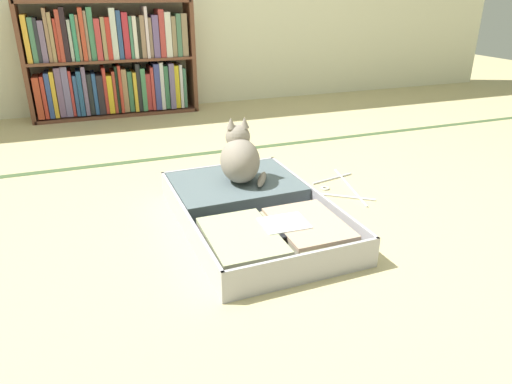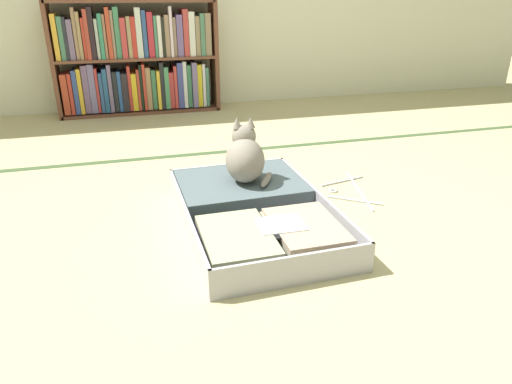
# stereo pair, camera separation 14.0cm
# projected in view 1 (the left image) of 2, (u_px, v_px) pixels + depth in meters

# --- Properties ---
(ground_plane) EXTENTS (10.00, 10.00, 0.00)m
(ground_plane) POSITION_uv_depth(u_px,v_px,m) (282.00, 238.00, 1.80)
(ground_plane) COLOR tan
(tatami_border) EXTENTS (4.80, 0.05, 0.00)m
(tatami_border) POSITION_uv_depth(u_px,v_px,m) (208.00, 153.00, 2.75)
(tatami_border) COLOR #3C532F
(tatami_border) RESTS_ON ground_plane
(bookshelf) EXTENTS (1.22, 0.25, 0.83)m
(bookshelf) POSITION_uv_depth(u_px,v_px,m) (112.00, 62.00, 3.45)
(bookshelf) COLOR brown
(bookshelf) RESTS_ON ground_plane
(open_suitcase) EXTENTS (0.59, 0.91, 0.11)m
(open_suitcase) POSITION_uv_depth(u_px,v_px,m) (251.00, 210.00, 1.91)
(open_suitcase) COLOR #B1AEB4
(open_suitcase) RESTS_ON ground_plane
(black_cat) EXTENTS (0.24, 0.25, 0.28)m
(black_cat) POSITION_uv_depth(u_px,v_px,m) (240.00, 158.00, 2.01)
(black_cat) COLOR gray
(black_cat) RESTS_ON open_suitcase
(clothes_hanger) EXTENTS (0.28, 0.46, 0.01)m
(clothes_hanger) POSITION_uv_depth(u_px,v_px,m) (342.00, 187.00, 2.26)
(clothes_hanger) COLOR silver
(clothes_hanger) RESTS_ON ground_plane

